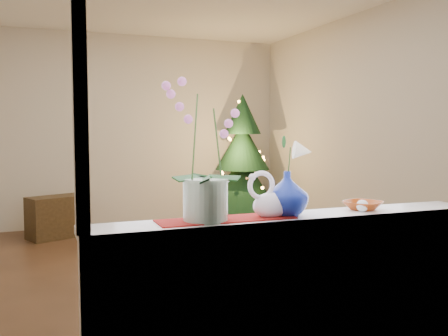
{
  "coord_description": "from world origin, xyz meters",
  "views": [
    {
      "loc": [
        -1.27,
        -4.66,
        1.37
      ],
      "look_at": [
        -0.02,
        -1.4,
        1.1
      ],
      "focal_mm": 40.0,
      "sensor_mm": 36.0,
      "label": 1
    }
  ],
  "objects_px": {
    "paperweight": "(362,206)",
    "swan": "(271,195)",
    "blue_vase": "(287,190)",
    "orchid_pot": "(205,150)",
    "amber_dish": "(363,206)",
    "xmas_tree": "(242,159)",
    "side_table": "(57,217)"
  },
  "relations": [
    {
      "from": "paperweight",
      "to": "swan",
      "type": "bearing_deg",
      "value": 177.05
    },
    {
      "from": "blue_vase",
      "to": "orchid_pot",
      "type": "bearing_deg",
      "value": -179.69
    },
    {
      "from": "amber_dish",
      "to": "xmas_tree",
      "type": "height_order",
      "value": "xmas_tree"
    },
    {
      "from": "swan",
      "to": "amber_dish",
      "type": "relative_size",
      "value": 1.55
    },
    {
      "from": "amber_dish",
      "to": "side_table",
      "type": "xyz_separation_m",
      "value": [
        -1.45,
        4.25,
        -0.68
      ]
    },
    {
      "from": "orchid_pot",
      "to": "blue_vase",
      "type": "xyz_separation_m",
      "value": [
        0.45,
        0.0,
        -0.22
      ]
    },
    {
      "from": "blue_vase",
      "to": "amber_dish",
      "type": "height_order",
      "value": "blue_vase"
    },
    {
      "from": "blue_vase",
      "to": "swan",
      "type": "bearing_deg",
      "value": -168.97
    },
    {
      "from": "orchid_pot",
      "to": "xmas_tree",
      "type": "distance_m",
      "value": 4.77
    },
    {
      "from": "swan",
      "to": "xmas_tree",
      "type": "distance_m",
      "value": 4.64
    },
    {
      "from": "orchid_pot",
      "to": "amber_dish",
      "type": "distance_m",
      "value": 0.99
    },
    {
      "from": "orchid_pot",
      "to": "paperweight",
      "type": "distance_m",
      "value": 0.94
    },
    {
      "from": "amber_dish",
      "to": "xmas_tree",
      "type": "bearing_deg",
      "value": 75.64
    },
    {
      "from": "orchid_pot",
      "to": "swan",
      "type": "bearing_deg",
      "value": -2.88
    },
    {
      "from": "orchid_pot",
      "to": "amber_dish",
      "type": "height_order",
      "value": "orchid_pot"
    },
    {
      "from": "blue_vase",
      "to": "amber_dish",
      "type": "xyz_separation_m",
      "value": [
        0.48,
        0.01,
        -0.11
      ]
    },
    {
      "from": "amber_dish",
      "to": "xmas_tree",
      "type": "distance_m",
      "value": 4.44
    },
    {
      "from": "orchid_pot",
      "to": "paperweight",
      "type": "bearing_deg",
      "value": -2.92
    },
    {
      "from": "paperweight",
      "to": "xmas_tree",
      "type": "xyz_separation_m",
      "value": [
        1.14,
        4.35,
        -0.02
      ]
    },
    {
      "from": "xmas_tree",
      "to": "blue_vase",
      "type": "bearing_deg",
      "value": -110.19
    },
    {
      "from": "side_table",
      "to": "xmas_tree",
      "type": "bearing_deg",
      "value": -22.08
    },
    {
      "from": "orchid_pot",
      "to": "amber_dish",
      "type": "relative_size",
      "value": 4.03
    },
    {
      "from": "orchid_pot",
      "to": "amber_dish",
      "type": "xyz_separation_m",
      "value": [
        0.93,
        0.01,
        -0.33
      ]
    },
    {
      "from": "paperweight",
      "to": "side_table",
      "type": "bearing_deg",
      "value": 108.11
    },
    {
      "from": "orchid_pot",
      "to": "paperweight",
      "type": "relative_size",
      "value": 10.56
    },
    {
      "from": "paperweight",
      "to": "xmas_tree",
      "type": "height_order",
      "value": "xmas_tree"
    },
    {
      "from": "amber_dish",
      "to": "side_table",
      "type": "relative_size",
      "value": 0.25
    },
    {
      "from": "swan",
      "to": "paperweight",
      "type": "height_order",
      "value": "swan"
    },
    {
      "from": "amber_dish",
      "to": "xmas_tree",
      "type": "relative_size",
      "value": 0.09
    },
    {
      "from": "amber_dish",
      "to": "side_table",
      "type": "bearing_deg",
      "value": 108.87
    },
    {
      "from": "blue_vase",
      "to": "xmas_tree",
      "type": "height_order",
      "value": "xmas_tree"
    },
    {
      "from": "blue_vase",
      "to": "xmas_tree",
      "type": "distance_m",
      "value": 4.59
    }
  ]
}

